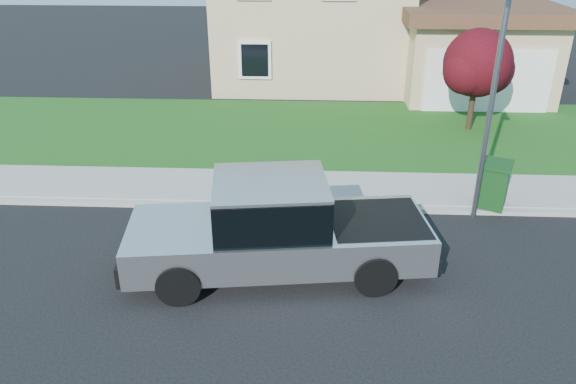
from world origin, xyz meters
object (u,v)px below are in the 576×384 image
object	(u,v)px
pickup_truck	(277,230)
ornamental_tree	(478,66)
trash_bin	(494,184)
woman	(224,205)
street_lamp	(494,92)

from	to	relation	value
pickup_truck	ornamental_tree	world-z (taller)	ornamental_tree
trash_bin	ornamental_tree	bearing A→B (deg)	104.72
ornamental_tree	trash_bin	size ratio (longest dim) A/B	2.99
ornamental_tree	trash_bin	xyz separation A→B (m)	(-0.89, -5.86, -1.53)
woman	street_lamp	bearing A→B (deg)	178.28
ornamental_tree	street_lamp	distance (m)	6.48
street_lamp	trash_bin	bearing A→B (deg)	49.56
trash_bin	street_lamp	bearing A→B (deg)	-117.77
pickup_truck	ornamental_tree	xyz separation A→B (m)	(6.03, 8.77, 1.31)
trash_bin	woman	bearing A→B (deg)	-143.06
pickup_truck	woman	size ratio (longest dim) A/B	3.85
pickup_truck	woman	bearing A→B (deg)	126.29
ornamental_tree	woman	bearing A→B (deg)	-134.61
pickup_truck	street_lamp	xyz separation A→B (m)	(4.64, 2.50, 2.19)
pickup_truck	woman	xyz separation A→B (m)	(-1.29, 1.35, -0.16)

